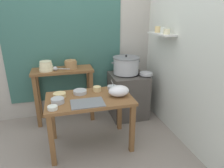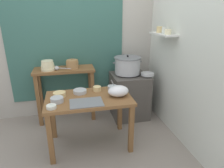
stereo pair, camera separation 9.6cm
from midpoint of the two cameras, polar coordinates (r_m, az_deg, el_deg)
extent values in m
plane|color=gray|center=(2.94, -6.73, -16.97)|extent=(9.00, 9.00, 0.00)
cube|color=#B2ADA3|center=(3.48, -8.03, 12.26)|extent=(4.40, 0.10, 2.60)
cube|color=#38665B|center=(3.41, -12.27, 12.68)|extent=(1.90, 0.02, 2.10)
cube|color=silver|center=(3.04, 19.39, 10.21)|extent=(0.10, 3.20, 2.60)
cube|color=silver|center=(3.11, 15.35, 13.64)|extent=(0.20, 0.56, 0.02)
cylinder|color=beige|center=(2.98, 16.76, 14.19)|extent=(0.09, 0.09, 0.07)
cylinder|color=silver|center=(3.08, 15.71, 14.58)|extent=(0.07, 0.07, 0.09)
cylinder|color=#E5C684|center=(3.23, 14.33, 14.96)|extent=(0.09, 0.09, 0.09)
cube|color=brown|center=(2.59, -5.67, -4.19)|extent=(1.10, 0.66, 0.04)
cube|color=brown|center=(2.52, -16.24, -15.15)|extent=(0.06, 0.06, 0.68)
cube|color=brown|center=(2.63, 6.59, -12.82)|extent=(0.06, 0.06, 0.68)
cube|color=brown|center=(3.00, -15.78, -9.06)|extent=(0.06, 0.06, 0.68)
cube|color=brown|center=(3.09, 3.18, -7.37)|extent=(0.06, 0.06, 0.68)
cube|color=brown|center=(3.29, -12.81, 4.02)|extent=(0.96, 0.40, 0.04)
cube|color=brown|center=(3.33, -19.60, -4.73)|extent=(0.06, 0.06, 0.86)
cube|color=brown|center=(3.33, -4.76, -3.61)|extent=(0.06, 0.06, 0.86)
cube|color=brown|center=(3.61, -19.13, -2.77)|extent=(0.06, 0.06, 0.86)
cube|color=brown|center=(3.60, -5.45, -1.74)|extent=(0.06, 0.06, 0.86)
cube|color=#4C4742|center=(3.50, 5.73, -3.29)|extent=(0.60, 0.60, 0.76)
cylinder|color=black|center=(3.37, 5.96, 2.82)|extent=(0.36, 0.36, 0.02)
cylinder|color=black|center=(3.17, 5.44, -4.45)|extent=(0.04, 0.02, 0.04)
cylinder|color=#B7BABF|center=(3.33, 5.29, 5.19)|extent=(0.42, 0.42, 0.26)
cylinder|color=slate|center=(3.30, 5.36, 7.55)|extent=(0.44, 0.44, 0.02)
sphere|color=black|center=(3.29, 5.38, 8.03)|extent=(0.04, 0.04, 0.04)
cube|color=slate|center=(3.25, 1.48, 6.10)|extent=(0.04, 0.02, 0.02)
cube|color=slate|center=(3.39, 9.00, 6.43)|extent=(0.04, 0.02, 0.02)
cylinder|color=#A37A4C|center=(3.27, -10.53, 5.51)|extent=(0.20, 0.20, 0.12)
cylinder|color=#A37A4C|center=(3.26, -10.60, 6.67)|extent=(0.18, 0.18, 0.02)
sphere|color=#A37A4C|center=(3.25, -10.63, 7.04)|extent=(0.02, 0.02, 0.02)
cylinder|color=beige|center=(3.25, -17.11, 4.15)|extent=(0.22, 0.22, 0.04)
cylinder|color=beige|center=(3.24, -17.18, 4.82)|extent=(0.20, 0.20, 0.04)
cylinder|color=beige|center=(3.23, -17.25, 5.47)|extent=(0.19, 0.19, 0.03)
cylinder|color=beige|center=(3.23, -17.32, 6.11)|extent=(0.18, 0.18, 0.04)
sphere|color=#B7BABF|center=(3.21, -14.81, 4.46)|extent=(0.07, 0.07, 0.07)
cylinder|color=#B7BABF|center=(3.16, -12.56, 4.41)|extent=(0.19, 0.08, 0.01)
cube|color=slate|center=(2.43, -6.27, -5.35)|extent=(0.40, 0.28, 0.01)
ellipsoid|color=white|center=(2.58, 2.87, -2.02)|extent=(0.27, 0.21, 0.14)
cylinder|color=#B7BABF|center=(3.31, 11.00, 2.82)|extent=(0.21, 0.21, 0.04)
cylinder|color=#B7BABF|center=(2.84, 1.13, -1.00)|extent=(0.15, 0.15, 0.04)
cylinder|color=beige|center=(2.83, 1.14, -0.70)|extent=(0.12, 0.12, 0.01)
cylinder|color=#B7BABF|center=(2.80, 1.34, -0.06)|extent=(0.08, 0.03, 0.15)
cylinder|color=#B7BABF|center=(2.72, -8.23, -2.13)|extent=(0.18, 0.18, 0.05)
cylinder|color=brown|center=(2.71, -8.25, -1.77)|extent=(0.15, 0.15, 0.01)
cylinder|color=#B7BABF|center=(2.50, -14.51, -4.43)|extent=(0.16, 0.16, 0.06)
cylinder|color=#337238|center=(2.49, -14.56, -3.91)|extent=(0.13, 0.13, 0.01)
cylinder|color=#E5C684|center=(2.66, -13.89, -2.93)|extent=(0.16, 0.16, 0.06)
cylinder|color=#337238|center=(2.65, -13.93, -2.46)|extent=(0.14, 0.14, 0.01)
cylinder|color=#E5C684|center=(2.77, -3.34, -1.35)|extent=(0.11, 0.11, 0.07)
cylinder|color=#BFB28C|center=(2.76, -3.35, -0.83)|extent=(0.09, 0.09, 0.01)
cylinder|color=silver|center=(2.36, -15.95, -6.33)|extent=(0.11, 0.11, 0.04)
cylinder|color=brown|center=(2.36, -15.99, -6.01)|extent=(0.10, 0.10, 0.01)
camera|label=1|loc=(0.05, -89.00, 0.36)|focal=31.76mm
camera|label=2|loc=(0.05, 91.00, -0.36)|focal=31.76mm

